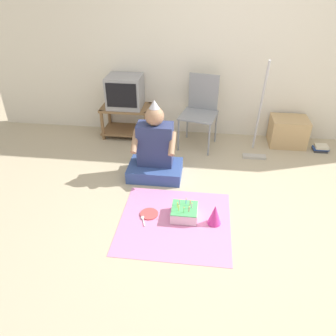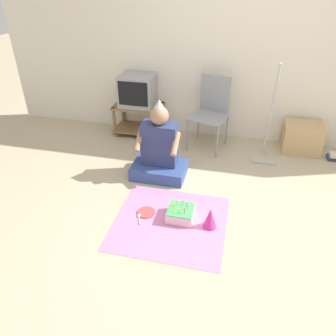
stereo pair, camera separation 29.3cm
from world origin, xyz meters
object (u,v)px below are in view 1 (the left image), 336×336
object	(u,v)px
folding_chair	(201,107)
tv	(125,92)
party_hat_blue	(215,215)
cardboard_box_stack	(288,131)
person_seated	(155,152)
dust_mop	(257,131)
book_pile	(321,148)
paper_plate	(149,214)
birthday_cake	(184,212)

from	to	relation	value
folding_chair	tv	bearing A→B (deg)	173.25
party_hat_blue	tv	bearing A→B (deg)	125.18
tv	cardboard_box_stack	bearing A→B (deg)	-0.27
tv	person_seated	world-z (taller)	person_seated
folding_chair	dust_mop	size ratio (longest dim) A/B	0.75
book_pile	paper_plate	distance (m)	2.47
book_pile	paper_plate	world-z (taller)	book_pile
tv	cardboard_box_stack	world-z (taller)	tv
cardboard_box_stack	book_pile	distance (m)	0.45
book_pile	person_seated	world-z (taller)	person_seated
tv	birthday_cake	size ratio (longest dim) A/B	1.83
paper_plate	party_hat_blue	bearing A→B (deg)	-4.48
book_pile	cardboard_box_stack	bearing A→B (deg)	160.87
cardboard_box_stack	tv	bearing A→B (deg)	179.73
book_pile	birthday_cake	distance (m)	2.21
tv	folding_chair	world-z (taller)	folding_chair
tv	folding_chair	size ratio (longest dim) A/B	0.50
tv	book_pile	bearing A→B (deg)	-3.40
tv	paper_plate	xyz separation A→B (m)	(0.58, -1.65, -0.61)
tv	person_seated	size ratio (longest dim) A/B	0.51
dust_mop	book_pile	distance (m)	0.93
tv	person_seated	xyz separation A→B (m)	(0.54, -0.95, -0.33)
cardboard_box_stack	paper_plate	world-z (taller)	cardboard_box_stack
tv	folding_chair	distance (m)	1.00
person_seated	birthday_cake	world-z (taller)	person_seated
folding_chair	paper_plate	distance (m)	1.66
dust_mop	paper_plate	bearing A→B (deg)	-130.67
dust_mop	paper_plate	distance (m)	1.72
tv	party_hat_blue	size ratio (longest dim) A/B	2.25
dust_mop	party_hat_blue	bearing A→B (deg)	-110.15
person_seated	book_pile	bearing A→B (deg)	21.84
cardboard_box_stack	dust_mop	size ratio (longest dim) A/B	0.39
cardboard_box_stack	book_pile	world-z (taller)	cardboard_box_stack
tv	cardboard_box_stack	xyz separation A→B (m)	(2.13, -0.01, -0.44)
person_seated	paper_plate	size ratio (longest dim) A/B	5.14
folding_chair	birthday_cake	distance (m)	1.59
tv	paper_plate	size ratio (longest dim) A/B	2.60
person_seated	birthday_cake	size ratio (longest dim) A/B	3.62
party_hat_blue	person_seated	bearing A→B (deg)	131.48
birthday_cake	paper_plate	distance (m)	0.34
cardboard_box_stack	paper_plate	bearing A→B (deg)	-133.34
cardboard_box_stack	party_hat_blue	size ratio (longest dim) A/B	2.31
cardboard_box_stack	dust_mop	distance (m)	0.60
tv	birthday_cake	world-z (taller)	tv
folding_chair	dust_mop	distance (m)	0.76
dust_mop	party_hat_blue	world-z (taller)	dust_mop
dust_mop	birthday_cake	size ratio (longest dim) A/B	4.86
dust_mop	party_hat_blue	xyz separation A→B (m)	(-0.49, -1.33, -0.23)
paper_plate	dust_mop	bearing A→B (deg)	49.33
birthday_cake	tv	bearing A→B (deg)	119.18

